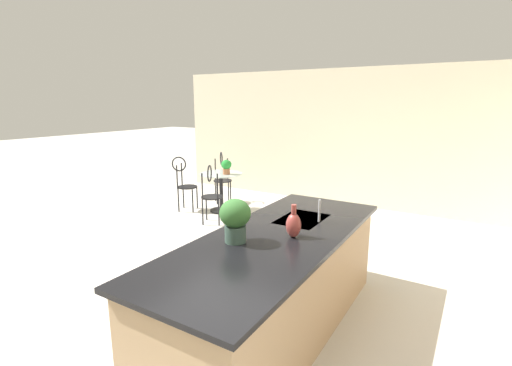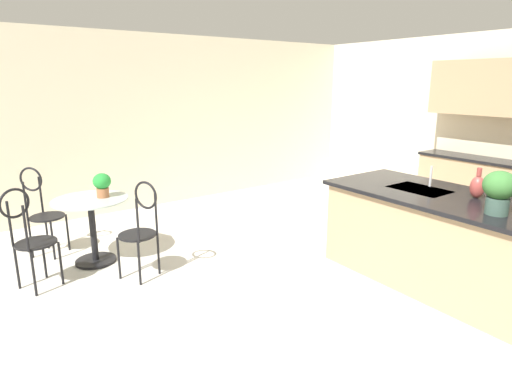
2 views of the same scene
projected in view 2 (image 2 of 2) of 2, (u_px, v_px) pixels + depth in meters
ground_plane at (379, 307)px, 3.77m from camera, size 40.00×40.00×0.00m
wall_left_window at (173, 121)px, 6.81m from camera, size 0.12×7.80×2.70m
kitchen_island at (467, 248)px, 3.90m from camera, size 2.80×1.06×0.92m
back_counter_run at (507, 192)px, 5.78m from camera, size 2.44×0.64×1.52m
bistro_table at (92, 224)px, 4.59m from camera, size 0.80×0.80×0.74m
chair_near_window at (29, 234)px, 3.96m from camera, size 0.50×0.52×1.04m
chair_by_island at (141, 225)px, 4.19m from camera, size 0.52×0.51×1.04m
chair_toward_desk at (42, 207)px, 4.79m from camera, size 0.54×0.54×1.04m
sink_faucet at (431, 176)px, 4.30m from camera, size 0.02×0.02×0.22m
potted_plant_on_table at (102, 184)px, 4.55m from camera, size 0.19×0.19×0.27m
potted_plant_counter_near at (499, 190)px, 3.38m from camera, size 0.26×0.26×0.37m
vase_on_counter at (477, 186)px, 3.89m from camera, size 0.13×0.13×0.29m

